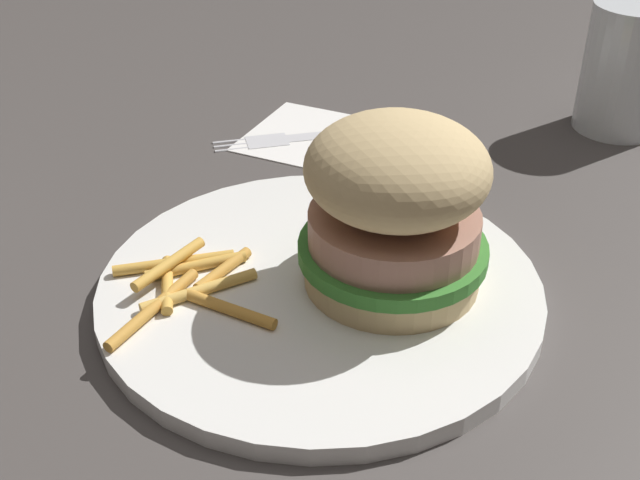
% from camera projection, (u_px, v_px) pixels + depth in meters
% --- Properties ---
extents(ground_plane, '(1.60, 1.60, 0.00)m').
position_uv_depth(ground_plane, '(284.00, 298.00, 0.50)').
color(ground_plane, '#47423F').
extents(plate, '(0.27, 0.27, 0.01)m').
position_uv_depth(plate, '(320.00, 288.00, 0.50)').
color(plate, white).
rests_on(plate, ground_plane).
extents(sandwich, '(0.11, 0.11, 0.11)m').
position_uv_depth(sandwich, '(395.00, 206.00, 0.47)').
color(sandwich, tan).
rests_on(sandwich, plate).
extents(fries_pile, '(0.12, 0.11, 0.01)m').
position_uv_depth(fries_pile, '(187.00, 282.00, 0.49)').
color(fries_pile, gold).
rests_on(fries_pile, plate).
extents(napkin, '(0.13, 0.13, 0.00)m').
position_uv_depth(napkin, '(314.00, 136.00, 0.70)').
color(napkin, white).
rests_on(napkin, ground_plane).
extents(fork, '(0.16, 0.09, 0.00)m').
position_uv_depth(fork, '(312.00, 134.00, 0.69)').
color(fork, silver).
rests_on(fork, napkin).
extents(drink_glass, '(0.07, 0.07, 0.11)m').
position_uv_depth(drink_glass, '(626.00, 73.00, 0.69)').
color(drink_glass, silver).
rests_on(drink_glass, ground_plane).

